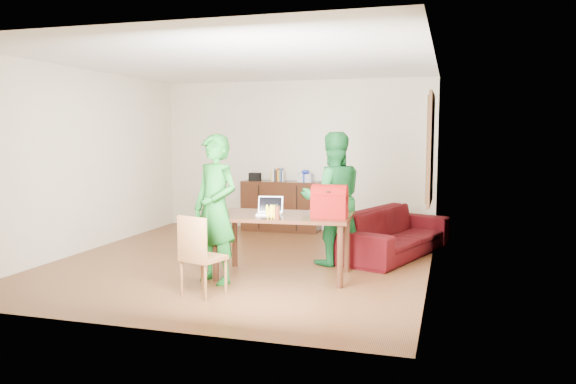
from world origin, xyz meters
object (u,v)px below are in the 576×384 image
(table, at_px, (283,222))
(laptop, at_px, (269,211))
(red_bag, at_px, (330,205))
(chair, at_px, (203,272))
(bottle, at_px, (277,212))
(person_near, at_px, (216,209))
(sofa, at_px, (393,232))
(person_far, at_px, (333,199))

(table, height_order, laptop, laptop)
(red_bag, bearing_deg, laptop, 177.90)
(laptop, bearing_deg, table, 6.62)
(chair, distance_m, bottle, 1.09)
(chair, height_order, red_bag, red_bag)
(person_near, height_order, bottle, person_near)
(person_near, height_order, sofa, person_near)
(person_near, distance_m, bottle, 0.73)
(bottle, xyz_separation_m, red_bag, (0.55, 0.32, 0.06))
(chair, bearing_deg, person_far, 78.02)
(laptop, xyz_separation_m, bottle, (0.20, -0.32, 0.04))
(chair, xyz_separation_m, laptop, (0.45, 0.96, 0.55))
(table, distance_m, red_bag, 0.64)
(person_near, bearing_deg, person_far, 71.78)
(table, distance_m, sofa, 2.04)
(person_near, bearing_deg, chair, -58.86)
(table, height_order, bottle, bottle)
(chair, xyz_separation_m, sofa, (1.78, 2.65, 0.07))
(person_near, relative_size, red_bag, 4.23)
(laptop, height_order, red_bag, red_bag)
(person_far, distance_m, sofa, 1.23)
(bottle, xyz_separation_m, sofa, (1.13, 2.01, -0.53))
(person_near, height_order, laptop, person_near)
(person_far, distance_m, bottle, 1.27)
(table, height_order, person_far, person_far)
(red_bag, xyz_separation_m, sofa, (0.59, 1.69, -0.59))
(table, xyz_separation_m, sofa, (1.17, 1.64, -0.34))
(person_near, xyz_separation_m, person_far, (1.13, 1.30, 0.01))
(person_near, relative_size, sofa, 0.78)
(chair, xyz_separation_m, person_near, (-0.08, 0.54, 0.62))
(chair, distance_m, person_far, 2.21)
(chair, height_order, person_near, person_near)
(red_bag, distance_m, sofa, 1.89)
(person_far, distance_m, red_bag, 0.90)
(person_far, relative_size, laptop, 5.18)
(person_near, distance_m, sofa, 2.86)
(laptop, distance_m, bottle, 0.38)
(laptop, relative_size, bottle, 1.95)
(person_far, relative_size, sofa, 0.79)
(person_far, bearing_deg, table, 37.55)
(table, height_order, red_bag, red_bag)
(table, bearing_deg, bottle, -88.98)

